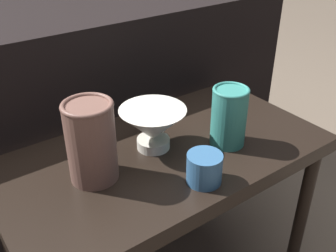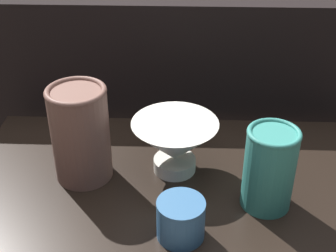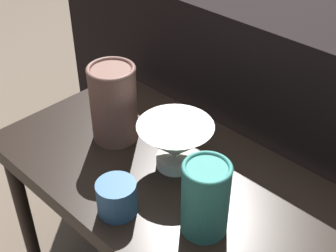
% 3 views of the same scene
% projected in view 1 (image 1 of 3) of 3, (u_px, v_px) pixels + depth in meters
% --- Properties ---
extents(table, '(0.79, 0.42, 0.48)m').
position_uv_depth(table, '(165.00, 169.00, 0.96)').
color(table, black).
rests_on(table, ground_plane).
extents(couch_backdrop, '(1.40, 0.50, 0.72)m').
position_uv_depth(couch_backdrop, '(78.00, 112.00, 1.36)').
color(couch_backdrop, black).
rests_on(couch_backdrop, ground_plane).
extents(bowl, '(0.16, 0.16, 0.10)m').
position_uv_depth(bowl, '(153.00, 126.00, 0.92)').
color(bowl, silver).
rests_on(bowl, table).
extents(vase_textured_left, '(0.11, 0.11, 0.18)m').
position_uv_depth(vase_textured_left, '(91.00, 141.00, 0.80)').
color(vase_textured_left, brown).
rests_on(vase_textured_left, table).
extents(vase_colorful_right, '(0.09, 0.09, 0.15)m').
position_uv_depth(vase_colorful_right, '(229.00, 116.00, 0.93)').
color(vase_colorful_right, teal).
rests_on(vase_colorful_right, table).
extents(cup, '(0.08, 0.08, 0.07)m').
position_uv_depth(cup, '(203.00, 169.00, 0.82)').
color(cup, '#33608E').
rests_on(cup, table).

